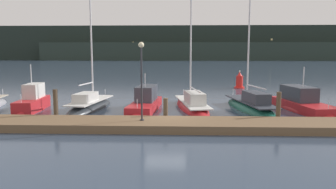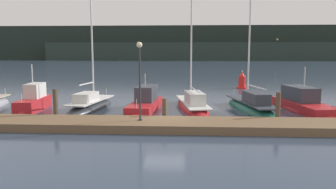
% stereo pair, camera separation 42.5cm
% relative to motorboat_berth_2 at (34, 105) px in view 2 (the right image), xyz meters
% --- Properties ---
extents(ground_plane, '(400.00, 400.00, 0.00)m').
position_rel_motorboat_berth_2_xyz_m(ground_plane, '(9.93, -3.70, -0.32)').
color(ground_plane, '#2D3D51').
extents(dock, '(34.62, 2.80, 0.45)m').
position_rel_motorboat_berth_2_xyz_m(dock, '(9.93, -5.29, -0.09)').
color(dock, brown).
rests_on(dock, ground).
extents(mooring_pile_1, '(0.28, 0.28, 1.99)m').
position_rel_motorboat_berth_2_xyz_m(mooring_pile_1, '(3.15, -3.64, 0.67)').
color(mooring_pile_1, '#4C3D2D').
rests_on(mooring_pile_1, ground).
extents(mooring_pile_2, '(0.28, 0.28, 1.48)m').
position_rel_motorboat_berth_2_xyz_m(mooring_pile_2, '(9.93, -3.64, 0.42)').
color(mooring_pile_2, '#4C3D2D').
rests_on(mooring_pile_2, ground).
extents(mooring_pile_3, '(0.28, 0.28, 1.90)m').
position_rel_motorboat_berth_2_xyz_m(mooring_pile_3, '(16.71, -3.64, 0.63)').
color(mooring_pile_3, '#4C3D2D').
rests_on(mooring_pile_3, ground).
extents(motorboat_berth_2, '(1.84, 4.77, 4.03)m').
position_rel_motorboat_berth_2_xyz_m(motorboat_berth_2, '(0.00, 0.00, 0.00)').
color(motorboat_berth_2, red).
rests_on(motorboat_berth_2, ground).
extents(sailboat_berth_3, '(2.81, 6.94, 10.50)m').
position_rel_motorboat_berth_2_xyz_m(sailboat_berth_3, '(4.04, 0.75, -0.16)').
color(sailboat_berth_3, '#2D3338').
rests_on(sailboat_berth_3, ground).
extents(motorboat_berth_4, '(2.35, 6.62, 3.35)m').
position_rel_motorboat_berth_2_xyz_m(motorboat_berth_4, '(8.23, 0.54, -0.07)').
color(motorboat_berth_4, red).
rests_on(motorboat_berth_4, ground).
extents(sailboat_berth_5, '(3.19, 8.49, 13.03)m').
position_rel_motorboat_berth_2_xyz_m(sailboat_berth_5, '(11.72, 1.18, -0.15)').
color(sailboat_berth_5, red).
rests_on(sailboat_berth_5, ground).
extents(sailboat_berth_6, '(3.36, 8.31, 12.43)m').
position_rel_motorboat_berth_2_xyz_m(sailboat_berth_6, '(15.99, 0.74, -0.15)').
color(sailboat_berth_6, '#195647').
rests_on(sailboat_berth_6, ground).
extents(motorboat_berth_7, '(3.41, 7.29, 3.81)m').
position_rel_motorboat_berth_2_xyz_m(motorboat_berth_7, '(19.78, 0.84, -0.06)').
color(motorboat_berth_7, red).
rests_on(motorboat_berth_7, ground).
extents(channel_buoy, '(1.19, 1.19, 2.06)m').
position_rel_motorboat_berth_2_xyz_m(channel_buoy, '(17.66, 14.89, 0.46)').
color(channel_buoy, red).
rests_on(channel_buoy, ground).
extents(dock_lamppost, '(0.32, 0.32, 4.36)m').
position_rel_motorboat_berth_2_xyz_m(dock_lamppost, '(8.67, -5.27, 3.02)').
color(dock_lamppost, '#2D2D33').
rests_on(dock_lamppost, dock).
extents(hillside_backdrop, '(240.00, 23.00, 15.58)m').
position_rel_motorboat_berth_2_xyz_m(hillside_backdrop, '(11.66, 132.42, 6.85)').
color(hillside_backdrop, '#1E2823').
rests_on(hillside_backdrop, ground).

